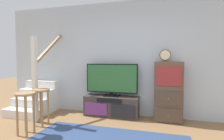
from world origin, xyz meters
TOP-DOWN VIEW (x-y plane):
  - back_wall at (0.00, 2.46)m, footprint 6.40×0.12m
  - media_console at (-0.30, 2.19)m, footprint 1.27×0.38m
  - television at (-0.30, 2.22)m, footprint 1.22×0.22m
  - side_cabinet at (0.96, 2.20)m, footprint 0.58×0.38m
  - desk_clock at (0.89, 2.19)m, footprint 0.23×0.08m
  - staircase at (-2.24, 2.20)m, footprint 1.00×1.36m
  - bar_stool_near at (-1.47, 0.82)m, footprint 0.34×0.34m
  - bar_stool_far at (-1.51, 1.28)m, footprint 0.34×0.34m

SIDE VIEW (x-z plane):
  - media_console at x=-0.30m, z-range 0.00..0.47m
  - staircase at x=-2.24m, z-range -0.73..1.47m
  - bar_stool_far at x=-1.51m, z-range 0.18..0.90m
  - bar_stool_near at x=-1.47m, z-range 0.18..0.92m
  - side_cabinet at x=0.96m, z-range 0.00..1.28m
  - television at x=-0.30m, z-range 0.49..1.25m
  - back_wall at x=0.00m, z-range 0.00..2.70m
  - desk_clock at x=0.89m, z-range 1.28..1.54m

